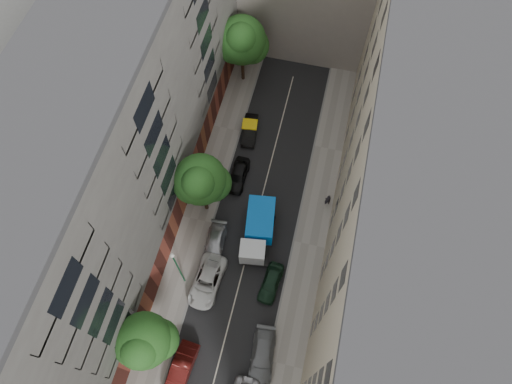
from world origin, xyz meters
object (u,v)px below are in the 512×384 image
(pedestrian, at_px, (328,200))
(car_right_1, at_px, (263,355))
(car_left_3, at_px, (215,244))
(car_left_5, at_px, (250,130))
(car_left_1, at_px, (181,369))
(car_right_2, at_px, (271,283))
(tree_mid, at_px, (201,182))
(car_left_4, at_px, (238,175))
(lamp_post, at_px, (177,266))
(tree_far, at_px, (242,42))
(car_left_2, at_px, (207,281))
(tarp_truck, at_px, (258,230))
(tree_near, at_px, (145,342))

(pedestrian, bearing_deg, car_right_1, 60.71)
(car_left_3, relative_size, car_left_5, 1.10)
(car_left_5, bearing_deg, car_left_1, -96.24)
(car_left_3, distance_m, car_right_2, 6.36)
(car_left_1, distance_m, tree_mid, 15.70)
(car_left_4, height_order, lamp_post, lamp_post)
(car_left_3, relative_size, car_left_4, 1.07)
(tree_far, bearing_deg, car_left_2, -83.71)
(tarp_truck, bearing_deg, tree_near, -123.91)
(lamp_post, bearing_deg, car_left_1, -74.00)
(car_right_1, height_order, pedestrian, pedestrian)
(car_left_2, relative_size, tree_far, 0.61)
(car_left_4, xyz_separation_m, lamp_post, (-2.10, -11.48, 3.77))
(tree_mid, xyz_separation_m, lamp_post, (-0.01, -7.40, -1.34))
(lamp_post, distance_m, pedestrian, 15.94)
(car_left_1, bearing_deg, car_right_1, 27.40)
(car_right_1, bearing_deg, tarp_truck, 100.09)
(car_left_1, xyz_separation_m, tree_mid, (-2.09, 14.71, 5.07))
(tree_near, bearing_deg, car_left_2, 69.08)
(tree_near, relative_size, lamp_post, 1.01)
(car_left_3, height_order, tree_near, tree_near)
(car_right_2, bearing_deg, tree_mid, 148.59)
(car_left_1, xyz_separation_m, tree_far, (-2.62, 31.38, 5.09))
(lamp_post, height_order, pedestrian, lamp_post)
(car_left_3, relative_size, lamp_post, 0.62)
(car_right_2, bearing_deg, tarp_truck, 122.97)
(car_left_2, relative_size, car_right_1, 1.09)
(tree_near, relative_size, pedestrian, 4.27)
(car_left_4, bearing_deg, tree_mid, -116.06)
(tree_near, xyz_separation_m, tree_mid, (0.47, 13.81, 0.92))
(tarp_truck, xyz_separation_m, tree_mid, (-5.49, 1.56, 4.26))
(tarp_truck, bearing_deg, tree_mid, 156.16)
(car_left_2, bearing_deg, car_left_5, 94.20)
(car_left_4, distance_m, car_right_1, 17.37)
(car_left_3, height_order, car_left_5, car_left_5)
(car_left_1, bearing_deg, pedestrian, 67.83)
(car_right_1, distance_m, tree_near, 9.93)
(car_left_3, bearing_deg, car_right_1, -56.34)
(tree_mid, height_order, lamp_post, tree_mid)
(car_left_4, xyz_separation_m, car_right_2, (5.60, -10.00, -0.04))
(tree_mid, relative_size, tree_far, 0.98)
(car_left_1, height_order, car_left_3, car_left_1)
(car_left_3, height_order, car_left_4, car_left_4)
(car_left_1, relative_size, car_left_5, 1.12)
(tree_mid, bearing_deg, car_left_1, -81.93)
(tree_mid, relative_size, pedestrian, 5.00)
(car_left_5, bearing_deg, car_left_3, -97.16)
(car_left_1, xyz_separation_m, lamp_post, (-2.10, 7.32, 3.73))
(tarp_truck, relative_size, car_right_2, 1.64)
(car_left_2, distance_m, tree_near, 8.30)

